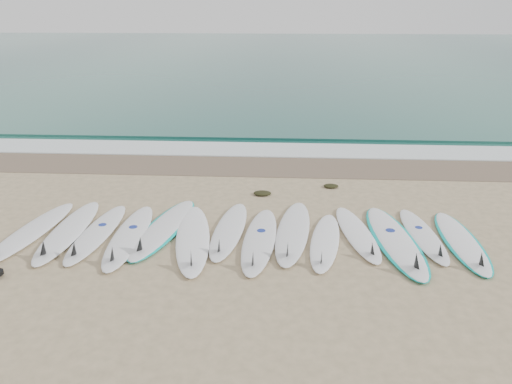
{
  "coord_description": "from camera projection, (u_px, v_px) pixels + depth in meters",
  "views": [
    {
      "loc": [
        0.69,
        -7.98,
        3.91
      ],
      "look_at": [
        0.15,
        1.18,
        0.4
      ],
      "focal_mm": 35.0,
      "sensor_mm": 36.0,
      "label": 1
    }
  ],
  "objects": [
    {
      "name": "ground",
      "position": [
        244.0,
        236.0,
        8.87
      ],
      "size": [
        120.0,
        120.0,
        0.0
      ],
      "primitive_type": "plane",
      "color": "tan"
    },
    {
      "name": "ocean",
      "position": [
        277.0,
        55.0,
        39.17
      ],
      "size": [
        120.0,
        55.0,
        0.03
      ],
      "primitive_type": "cube",
      "color": "#1F5B50",
      "rests_on": "ground"
    },
    {
      "name": "wet_sand_band",
      "position": [
        257.0,
        166.0,
        12.69
      ],
      "size": [
        120.0,
        1.8,
        0.01
      ],
      "primitive_type": "cube",
      "color": "brown",
      "rests_on": "ground"
    },
    {
      "name": "foam_band",
      "position": [
        260.0,
        150.0,
        13.99
      ],
      "size": [
        120.0,
        1.4,
        0.04
      ],
      "primitive_type": "cube",
      "color": "silver",
      "rests_on": "ground"
    },
    {
      "name": "wave_crest",
      "position": [
        262.0,
        135.0,
        15.38
      ],
      "size": [
        120.0,
        1.0,
        0.1
      ],
      "primitive_type": "cube",
      "color": "#1F5B50",
      "rests_on": "ground"
    },
    {
      "name": "surfboard_0",
      "position": [
        30.0,
        232.0,
        8.9
      ],
      "size": [
        0.86,
        2.73,
        0.34
      ],
      "rotation": [
        0.0,
        0.0,
        -0.12
      ],
      "color": "silver",
      "rests_on": "ground"
    },
    {
      "name": "surfboard_1",
      "position": [
        67.0,
        231.0,
        8.93
      ],
      "size": [
        0.61,
        2.73,
        0.35
      ],
      "rotation": [
        0.0,
        0.0,
        0.02
      ],
      "color": "white",
      "rests_on": "ground"
    },
    {
      "name": "surfboard_2",
      "position": [
        96.0,
        234.0,
        8.85
      ],
      "size": [
        0.62,
        2.54,
        0.32
      ],
      "rotation": [
        0.0,
        0.0,
        -0.04
      ],
      "color": "white",
      "rests_on": "ground"
    },
    {
      "name": "surfboard_3",
      "position": [
        128.0,
        237.0,
        8.73
      ],
      "size": [
        0.63,
        2.68,
        0.34
      ],
      "rotation": [
        0.0,
        0.0,
        0.03
      ],
      "color": "white",
      "rests_on": "ground"
    },
    {
      "name": "surfboard_4",
      "position": [
        163.0,
        228.0,
        9.07
      ],
      "size": [
        1.1,
        2.8,
        0.35
      ],
      "rotation": [
        0.0,
        0.0,
        -0.17
      ],
      "color": "silver",
      "rests_on": "ground"
    },
    {
      "name": "surfboard_5",
      "position": [
        193.0,
        239.0,
        8.64
      ],
      "size": [
        1.02,
        2.88,
        0.36
      ],
      "rotation": [
        0.0,
        0.0,
        0.16
      ],
      "color": "white",
      "rests_on": "ground"
    },
    {
      "name": "surfboard_6",
      "position": [
        228.0,
        231.0,
        8.97
      ],
      "size": [
        0.7,
        2.53,
        0.32
      ],
      "rotation": [
        0.0,
        0.0,
        -0.07
      ],
      "color": "white",
      "rests_on": "ground"
    },
    {
      "name": "surfboard_7",
      "position": [
        259.0,
        240.0,
        8.59
      ],
      "size": [
        0.7,
        2.68,
        0.34
      ],
      "rotation": [
        0.0,
        0.0,
        -0.06
      ],
      "color": "white",
      "rests_on": "ground"
    },
    {
      "name": "surfboard_8",
      "position": [
        293.0,
        232.0,
        8.9
      ],
      "size": [
        0.85,
        2.79,
        0.35
      ],
      "rotation": [
        0.0,
        0.0,
        -0.1
      ],
      "color": "silver",
      "rests_on": "ground"
    },
    {
      "name": "surfboard_9",
      "position": [
        325.0,
        242.0,
        8.56
      ],
      "size": [
        0.81,
        2.36,
        0.3
      ],
      "rotation": [
        0.0,
        0.0,
        -0.14
      ],
      "color": "white",
      "rests_on": "ground"
    },
    {
      "name": "surfboard_10",
      "position": [
        358.0,
        234.0,
        8.85
      ],
      "size": [
        0.84,
        2.41,
        0.3
      ],
      "rotation": [
        0.0,
        0.0,
        0.15
      ],
      "color": "white",
      "rests_on": "ground"
    },
    {
      "name": "surfboard_11",
      "position": [
        396.0,
        241.0,
        8.6
      ],
      "size": [
        0.98,
        2.95,
        0.37
      ],
      "rotation": [
        0.0,
        0.0,
        0.1
      ],
      "color": "white",
      "rests_on": "ground"
    },
    {
      "name": "surfboard_12",
      "position": [
        424.0,
        236.0,
        8.78
      ],
      "size": [
        0.64,
        2.33,
        0.29
      ],
      "rotation": [
        0.0,
        0.0,
        0.07
      ],
      "color": "white",
      "rests_on": "ground"
    },
    {
      "name": "surfboard_13",
      "position": [
        462.0,
        242.0,
        8.57
      ],
      "size": [
        0.6,
        2.5,
        0.32
      ],
      "rotation": [
        0.0,
        0.0,
        0.0
      ],
      "color": "white",
      "rests_on": "ground"
    },
    {
      "name": "seaweed_near",
      "position": [
        262.0,
        193.0,
        10.78
      ],
      "size": [
        0.38,
        0.3,
        0.07
      ],
      "primitive_type": "ellipsoid",
      "color": "black",
      "rests_on": "ground"
    },
    {
      "name": "seaweed_far",
      "position": [
        331.0,
        186.0,
        11.21
      ],
      "size": [
        0.33,
        0.26,
        0.07
      ],
      "primitive_type": "ellipsoid",
      "color": "black",
      "rests_on": "ground"
    }
  ]
}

